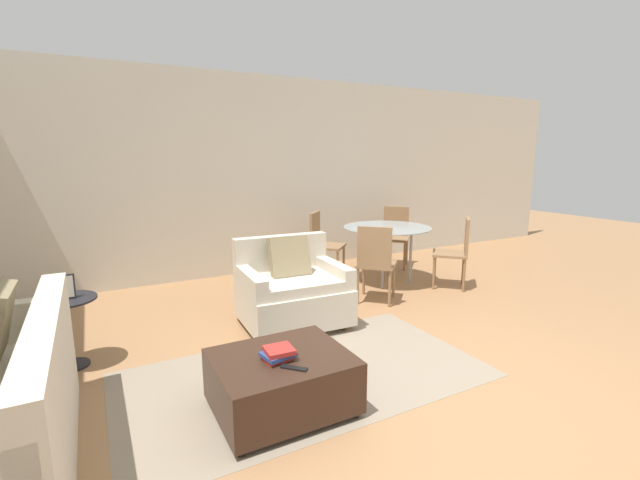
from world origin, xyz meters
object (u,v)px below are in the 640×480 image
Objects in this scene: dining_chair_far_right at (395,232)px; dining_chair_near_right at (458,248)px; dining_chair_far_left at (322,240)px; side_table at (68,319)px; dining_chair_near_left at (376,259)px; tv_remote_primary at (294,368)px; ottoman at (282,380)px; dining_table at (387,233)px; book_stack at (278,353)px; picture_frame at (64,287)px; armchair at (292,291)px.

dining_chair_near_right is at bearing -90.00° from dining_chair_far_right.
dining_chair_far_right is (1.26, 0.00, 0.00)m from dining_chair_far_left.
dining_chair_near_left is at bearing 1.79° from side_table.
ottoman is at bearing 90.28° from tv_remote_primary.
dining_chair_near_left reaches higher than dining_table.
picture_frame reaches higher than book_stack.
dining_chair_near_right is at bearing 25.32° from ottoman.
dining_table is at bearing 45.00° from dining_chair_near_left.
dining_chair_near_left is at bearing 39.06° from ottoman.
side_table is (-1.21, 1.38, -0.02)m from book_stack.
dining_chair_far_right is at bearing 41.67° from ottoman.
ottoman is 0.96× the size of dining_chair_near_left.
side_table is 3.30m from dining_chair_far_left.
armchair reaches higher than tv_remote_primary.
side_table reaches higher than tv_remote_primary.
dining_chair_near_right is 1.79m from dining_chair_far_left.
picture_frame reaches higher than tv_remote_primary.
side_table is at bearing -178.21° from dining_chair_near_left.
tv_remote_primary is (0.04, -0.16, -0.04)m from book_stack.
dining_table reaches higher than tv_remote_primary.
tv_remote_primary is 3.44m from dining_chair_near_right.
dining_chair_far_right reaches higher than dining_table.
dining_chair_far_left is at bearing 180.00° from dining_chair_far_right.
side_table is at bearing -168.72° from dining_table.
picture_frame reaches higher than dining_table.
armchair is 1.81× the size of side_table.
dining_chair_near_right is at bearing 0.00° from dining_chair_near_left.
dining_chair_near_left reaches higher than armchair.
picture_frame reaches higher than ottoman.
dining_table is 1.28× the size of dining_chair_near_left.
dining_table is 1.28× the size of dining_chair_near_right.
dining_table is (2.44, 2.10, 0.24)m from book_stack.
tv_remote_primary is 1.99m from picture_frame.
book_stack is 0.39× the size of side_table.
armchair is 1.92m from side_table.
dining_chair_near_left is 1.26m from dining_chair_far_left.
dining_chair_far_right is at bearing 17.63° from picture_frame.
dining_chair_far_left is at bearing 135.00° from dining_table.
dining_chair_far_left is at bearing 56.60° from book_stack.
ottoman is 4.59× the size of picture_frame.
dining_chair_near_right is at bearing 1.26° from side_table.
armchair is 1.14× the size of dining_chair_far_left.
ottoman is (-0.68, -1.31, -0.14)m from armchair.
book_stack is 3.28m from dining_chair_far_left.
side_table is at bearing -155.71° from dining_chair_far_left.
ottoman is 0.75× the size of dining_table.
dining_chair_far_right is at bearing 41.72° from book_stack.
book_stack is 1.17× the size of picture_frame.
side_table is 3.72m from dining_table.
dining_chair_far_left is 1.26m from dining_chair_far_right.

